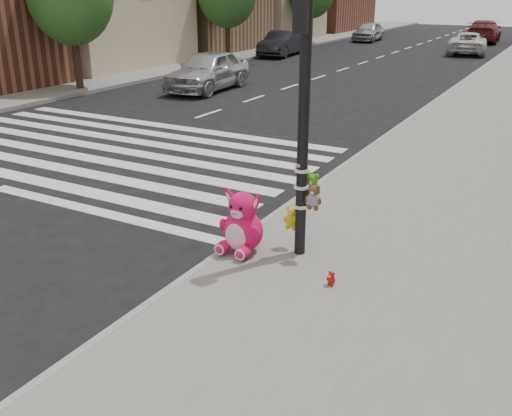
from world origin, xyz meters
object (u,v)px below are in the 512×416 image
Objects in this scene: car_silver_far at (208,71)px; car_dark_far at (282,44)px; pink_bunny at (242,226)px; red_teddy at (331,278)px; car_white_near at (468,43)px; signal_pole at (304,146)px.

car_silver_far reaches higher than car_dark_far.
pink_bunny is 4.76× the size of red_teddy.
pink_bunny is at bearing 85.69° from car_white_near.
car_dark_far is (-11.61, 24.27, 0.17)m from pink_bunny.
red_teddy is 27.94m from car_dark_far.
pink_bunny is at bearing -154.89° from signal_pole.
signal_pole is at bearing 25.78° from pink_bunny.
car_silver_far is 0.98× the size of car_white_near.
car_white_near is (-3.83, 31.02, 0.40)m from red_teddy.
car_white_near is at bearing 111.74° from red_teddy.
car_dark_far is 11.35m from car_white_near.
pink_bunny is 26.90m from car_dark_far.
signal_pole is 19.33× the size of red_teddy.
signal_pole is 26.94m from car_dark_far.
signal_pole is at bearing 87.26° from car_white_near.
red_teddy is 0.05× the size of car_dark_far.
pink_bunny is (-0.81, -0.38, -1.24)m from signal_pole.
car_dark_far is (-2.80, 11.98, -0.06)m from car_silver_far.
red_teddy is 0.04× the size of car_white_near.
pink_bunny is 1.66m from red_teddy.
red_teddy is at bearing -42.92° from signal_pole.
pink_bunny is at bearing -177.80° from red_teddy.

